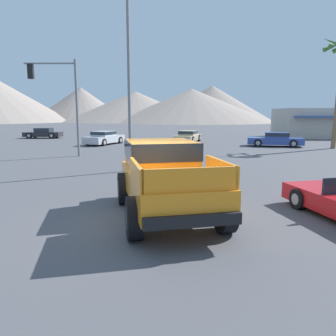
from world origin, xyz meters
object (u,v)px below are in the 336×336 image
at_px(parked_car_dark, 44,133).
at_px(street_lamp_post, 129,61).
at_px(orange_pickup_truck, 165,173).
at_px(traffic_light_main, 59,90).
at_px(parked_car_tan, 189,136).
at_px(parked_car_blue, 276,139).
at_px(parked_car_silver, 105,138).

xyz_separation_m(parked_car_dark, street_lamp_post, (12.62, -22.34, 4.52)).
distance_m(orange_pickup_truck, traffic_light_main, 14.67).
xyz_separation_m(orange_pickup_truck, parked_car_tan, (2.06, 23.62, -0.53)).
bearing_deg(parked_car_tan, parked_car_blue, 167.27).
distance_m(parked_car_dark, parked_car_tan, 17.31).
height_order(parked_car_silver, traffic_light_main, traffic_light_main).
distance_m(parked_car_blue, parked_car_tan, 8.48).
xyz_separation_m(parked_car_blue, parked_car_tan, (-7.25, 4.40, -0.03)).
relative_size(parked_car_blue, parked_car_tan, 1.03).
distance_m(parked_car_blue, traffic_light_main, 17.95).
height_order(parked_car_dark, parked_car_silver, parked_car_silver).
bearing_deg(orange_pickup_truck, parked_car_dark, 104.20).
distance_m(orange_pickup_truck, parked_car_blue, 21.36).
bearing_deg(parked_car_silver, parked_car_blue, 14.93).
bearing_deg(parked_car_blue, parked_car_silver, 97.86).
xyz_separation_m(parked_car_silver, street_lamp_post, (4.01, -14.25, 4.50)).
bearing_deg(parked_car_dark, parked_car_tan, -108.13).
distance_m(orange_pickup_truck, parked_car_silver, 21.82).
distance_m(traffic_light_main, street_lamp_post, 7.81).
bearing_deg(traffic_light_main, parked_car_silver, -98.09).
xyz_separation_m(parked_car_silver, traffic_light_main, (-1.21, -8.51, 3.62)).
bearing_deg(street_lamp_post, parked_car_silver, 105.72).
bearing_deg(parked_car_blue, street_lamp_post, 153.15).
bearing_deg(parked_car_tan, orange_pickup_truck, 103.55).
relative_size(orange_pickup_truck, traffic_light_main, 0.87).
height_order(orange_pickup_truck, traffic_light_main, traffic_light_main).
bearing_deg(parked_car_tan, parked_car_silver, 36.80).
xyz_separation_m(parked_car_dark, traffic_light_main, (7.39, -16.61, 3.63)).
distance_m(parked_car_dark, traffic_light_main, 18.54).
distance_m(orange_pickup_truck, parked_car_dark, 32.49).
bearing_deg(parked_car_silver, orange_pickup_truck, -52.89).
relative_size(parked_car_blue, parked_car_silver, 1.01).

